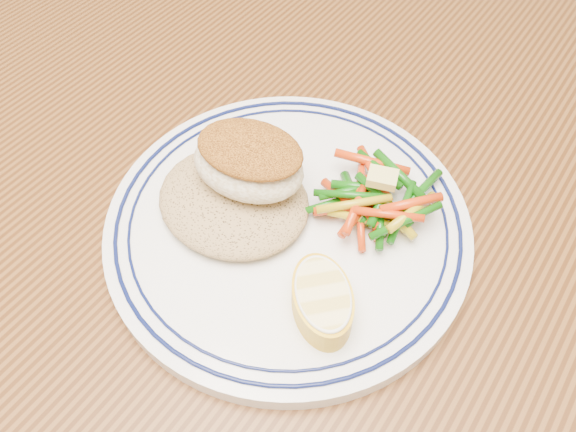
# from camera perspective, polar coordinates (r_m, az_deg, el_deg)

# --- Properties ---
(dining_table) EXTENTS (1.50, 0.90, 0.75)m
(dining_table) POSITION_cam_1_polar(r_m,az_deg,el_deg) (0.54, 5.78, -7.01)
(dining_table) COLOR #43230D
(dining_table) RESTS_ON ground
(plate) EXTENTS (0.28, 0.28, 0.02)m
(plate) POSITION_cam_1_polar(r_m,az_deg,el_deg) (0.44, 0.00, -0.82)
(plate) COLOR white
(plate) RESTS_ON dining_table
(rice_pilaf) EXTENTS (0.12, 0.11, 0.02)m
(rice_pilaf) POSITION_cam_1_polar(r_m,az_deg,el_deg) (0.44, -5.57, 1.89)
(rice_pilaf) COLOR olive
(rice_pilaf) RESTS_ON plate
(fish_fillet) EXTENTS (0.10, 0.08, 0.04)m
(fish_fillet) POSITION_cam_1_polar(r_m,az_deg,el_deg) (0.42, -4.01, 5.58)
(fish_fillet) COLOR #EDE4C4
(fish_fillet) RESTS_ON rice_pilaf
(vegetable_pile) EXTENTS (0.10, 0.10, 0.03)m
(vegetable_pile) POSITION_cam_1_polar(r_m,az_deg,el_deg) (0.44, 9.03, 1.59)
(vegetable_pile) COLOR #10530A
(vegetable_pile) RESTS_ON plate
(butter_pat) EXTENTS (0.03, 0.02, 0.01)m
(butter_pat) POSITION_cam_1_polar(r_m,az_deg,el_deg) (0.43, 9.57, 3.84)
(butter_pat) COLOR #DFD06D
(butter_pat) RESTS_ON vegetable_pile
(lemon_wedge) EXTENTS (0.08, 0.08, 0.03)m
(lemon_wedge) POSITION_cam_1_polar(r_m,az_deg,el_deg) (0.38, 3.50, -8.51)
(lemon_wedge) COLOR gold
(lemon_wedge) RESTS_ON plate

